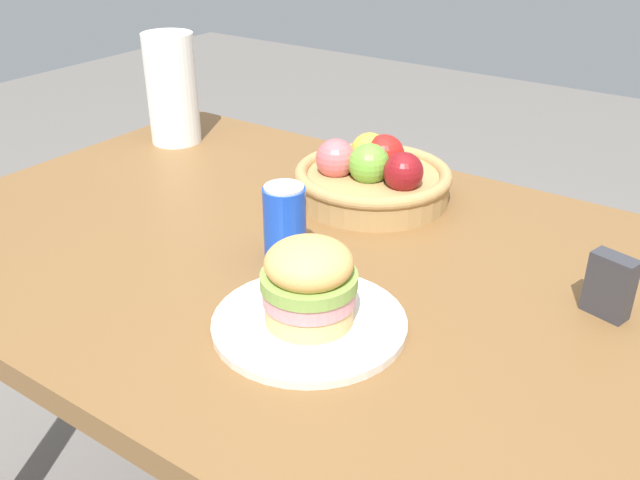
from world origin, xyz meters
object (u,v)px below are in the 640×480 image
at_px(soda_can, 285,224).
at_px(fruit_basket, 372,177).
at_px(sandwich, 309,282).
at_px(napkin_holder, 610,286).
at_px(plate, 309,323).
at_px(paper_towel_roll, 172,89).

relative_size(soda_can, fruit_basket, 0.43).
bearing_deg(sandwich, soda_can, 137.10).
bearing_deg(soda_can, sandwich, -42.90).
relative_size(sandwich, fruit_basket, 0.44).
bearing_deg(sandwich, napkin_holder, 39.25).
height_order(plate, paper_towel_roll, paper_towel_roll).
height_order(plate, soda_can, soda_can).
relative_size(sandwich, paper_towel_roll, 0.53).
xyz_separation_m(soda_can, paper_towel_roll, (-0.54, 0.30, 0.06)).
bearing_deg(napkin_holder, paper_towel_roll, -174.40).
xyz_separation_m(paper_towel_roll, napkin_holder, (0.99, -0.17, -0.07)).
bearing_deg(sandwich, plate, 0.00).
height_order(sandwich, paper_towel_roll, paper_towel_roll).
xyz_separation_m(sandwich, napkin_holder, (0.32, 0.26, -0.03)).
bearing_deg(soda_can, napkin_holder, 16.09).
xyz_separation_m(plate, napkin_holder, (0.32, 0.26, 0.04)).
relative_size(paper_towel_roll, napkin_holder, 2.67).
bearing_deg(soda_can, fruit_basket, 91.98).
height_order(soda_can, napkin_holder, soda_can).
height_order(soda_can, fruit_basket, soda_can).
distance_m(plate, sandwich, 0.06).
bearing_deg(fruit_basket, soda_can, -88.02).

